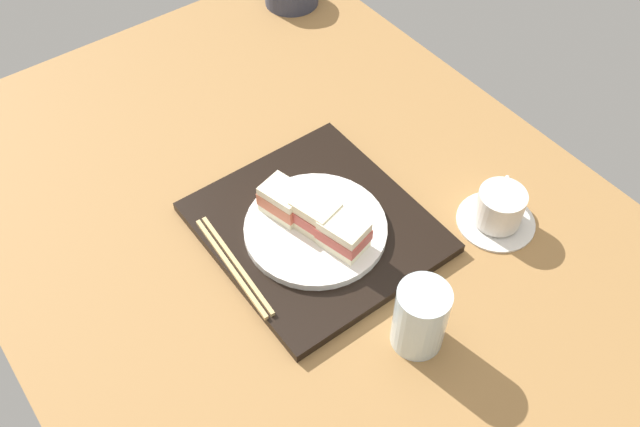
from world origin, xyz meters
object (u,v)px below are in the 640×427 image
chopsticks_pair (234,266)px  coffee_cup (499,209)px  sandwich_plate (313,230)px  sandwich_far (344,234)px  sandwich_middle (313,216)px  sandwich_near (284,200)px  drinking_glass (420,317)px

chopsticks_pair → coffee_cup: coffee_cup is taller
sandwich_plate → sandwich_far: bearing=16.8°
sandwich_middle → coffee_cup: sandwich_middle is taller
sandwich_middle → chopsticks_pair: sandwich_middle is taller
chopsticks_pair → coffee_cup: 45.29cm
sandwich_near → sandwich_middle: bearing=16.8°
sandwich_middle → drinking_glass: (24.46, 1.16, -0.04)cm
sandwich_middle → sandwich_far: sandwich_middle is taller
sandwich_plate → coffee_cup: (15.63, 27.36, 0.70)cm
sandwich_plate → sandwich_far: sandwich_far is taller
sandwich_near → coffee_cup: 36.23cm
sandwich_middle → drinking_glass: 24.49cm
sandwich_middle → chopsticks_pair: (-1.97, -14.36, -3.92)cm
sandwich_near → chopsticks_pair: size_ratio=0.38×
sandwich_plate → coffee_cup: bearing=60.3°
drinking_glass → sandwich_far: bearing=178.2°
chopsticks_pair → sandwich_middle: bearing=82.2°
sandwich_far → coffee_cup: 27.59cm
chopsticks_pair → sandwich_plate: bearing=82.2°
sandwich_plate → sandwich_far: (5.77, 1.75, 3.46)cm
sandwich_near → sandwich_middle: size_ratio=0.98×
sandwich_near → drinking_glass: drinking_glass is taller
coffee_cup → sandwich_near: bearing=-126.3°
sandwich_far → sandwich_plate: bearing=-163.2°
coffee_cup → drinking_glass: (8.82, -26.20, 2.83)cm
sandwich_plate → sandwich_near: (-5.77, -1.75, 3.41)cm
sandwich_plate → chopsticks_pair: sandwich_plate is taller
sandwich_middle → coffee_cup: bearing=60.3°
sandwich_plate → drinking_glass: 24.74cm
sandwich_near → coffee_cup: sandwich_near is taller
sandwich_middle → drinking_glass: bearing=2.7°
sandwich_plate → sandwich_middle: 3.57cm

